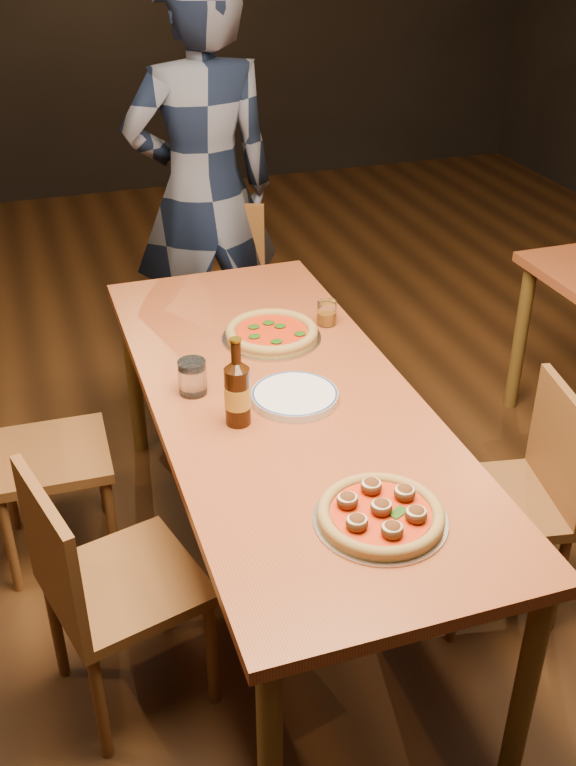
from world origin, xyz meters
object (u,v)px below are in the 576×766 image
object	(u,v)px
table_main	(283,414)
chair_main_nw	(125,582)
amber_glass	(327,313)
plate_stack	(295,396)
water_glass	(192,377)
chair_main_e	(497,501)
beer_bottle	(237,394)
chair_main_sw	(50,453)
pizza_meatball	(381,514)
chair_end	(215,309)
diner	(204,193)
pizza_margherita	(272,333)

from	to	relation	value
table_main	chair_main_nw	bearing A→B (deg)	-151.00
amber_glass	plate_stack	bearing A→B (deg)	-121.24
chair_main_nw	water_glass	xyz separation A→B (m)	(0.31, 0.42, 0.38)
chair_main_e	plate_stack	xyz separation A→B (m)	(-0.59, 0.28, 0.35)
table_main	beer_bottle	xyz separation A→B (m)	(-0.17, -0.11, 0.17)
chair_main_sw	pizza_meatball	distance (m)	1.33
chair_end	pizza_meatball	distance (m)	1.92
diner	water_glass	bearing A→B (deg)	71.74
chair_main_sw	amber_glass	distance (m)	1.08
pizza_margherita	amber_glass	bearing A→B (deg)	11.55
table_main	chair_main_e	size ratio (longest dim) A/B	2.40
chair_main_nw	table_main	bearing A→B (deg)	-75.62
pizza_meatball	plate_stack	xyz separation A→B (m)	(-0.02, 0.61, -0.01)
chair_main_sw	pizza_margherita	bearing A→B (deg)	-89.93
pizza_meatball	beer_bottle	distance (m)	0.59
chair_end	water_glass	size ratio (longest dim) A/B	8.39
chair_main_sw	amber_glass	world-z (taller)	chair_main_sw
chair_end	diner	size ratio (longest dim) A/B	0.49
amber_glass	water_glass	bearing A→B (deg)	-150.91
plate_stack	table_main	bearing A→B (deg)	120.59
chair_main_nw	chair_end	distance (m)	1.69
pizza_meatball	chair_main_sw	bearing A→B (deg)	126.18
table_main	chair_main_nw	distance (m)	0.70
pizza_meatball	plate_stack	size ratio (longest dim) A/B	1.27
chair_main_e	amber_glass	xyz separation A→B (m)	(-0.32, 0.73, 0.38)
plate_stack	amber_glass	size ratio (longest dim) A/B	3.05
chair_end	chair_main_sw	bearing A→B (deg)	-112.56
water_glass	pizza_meatball	bearing A→B (deg)	-68.01
chair_end	pizza_margherita	world-z (taller)	chair_end
table_main	pizza_meatball	xyz separation A→B (m)	(0.04, -0.65, 0.09)
chair_main_sw	pizza_meatball	xyz separation A→B (m)	(0.76, -1.04, 0.35)
chair_end	chair_main_e	bearing A→B (deg)	-50.41
pizza_margherita	plate_stack	bearing A→B (deg)	-97.61
beer_bottle	amber_glass	size ratio (longest dim) A/B	3.11
amber_glass	diner	distance (m)	1.06
beer_bottle	water_glass	world-z (taller)	beer_bottle
pizza_margherita	beer_bottle	bearing A→B (deg)	-117.94
table_main	chair_main_sw	xyz separation A→B (m)	(-0.72, 0.39, -0.25)
pizza_margherita	beer_bottle	xyz separation A→B (m)	(-0.25, -0.48, 0.08)
pizza_meatball	chair_main_e	bearing A→B (deg)	30.09
beer_bottle	chair_main_e	bearing A→B (deg)	-14.87
chair_end	diner	bearing A→B (deg)	104.38
table_main	water_glass	size ratio (longest dim) A/B	18.19
chair_main_nw	beer_bottle	size ratio (longest dim) A/B	3.16
water_glass	beer_bottle	bearing A→B (deg)	-67.33
water_glass	pizza_margherita	bearing A→B (deg)	38.16
amber_glass	diner	bearing A→B (deg)	100.66
chair_main_nw	chair_main_sw	distance (m)	0.72
table_main	plate_stack	xyz separation A→B (m)	(0.02, -0.04, 0.08)
chair_main_sw	chair_main_e	xyz separation A→B (m)	(1.33, -0.71, -0.01)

